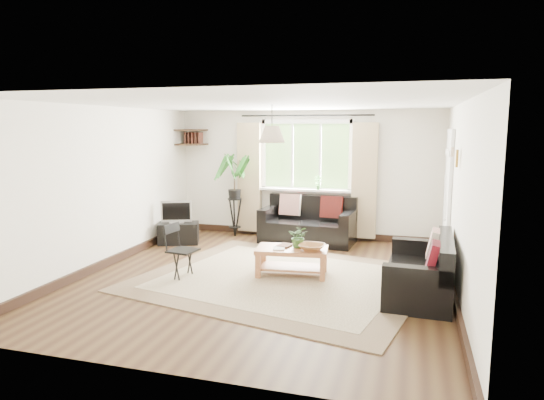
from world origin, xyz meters
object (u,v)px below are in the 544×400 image
(sofa_back, at_px, (308,221))
(folding_chair, at_px, (183,251))
(palm_stand, at_px, (235,195))
(coffee_table, at_px, (292,262))
(sofa_right, at_px, (419,267))
(tv_stand, at_px, (179,233))

(sofa_back, xyz_separation_m, folding_chair, (-1.23, -2.55, -0.02))
(sofa_back, relative_size, palm_stand, 1.05)
(coffee_table, xyz_separation_m, palm_stand, (-1.66, 2.15, 0.60))
(sofa_back, xyz_separation_m, sofa_right, (1.92, -2.38, -0.03))
(coffee_table, relative_size, folding_chair, 1.31)
(sofa_back, relative_size, sofa_right, 1.09)
(tv_stand, relative_size, folding_chair, 0.93)
(sofa_back, bearing_deg, sofa_right, -46.55)
(sofa_right, xyz_separation_m, folding_chair, (-3.15, -0.17, 0.02))
(sofa_right, relative_size, folding_chair, 2.03)
(tv_stand, bearing_deg, folding_chair, -82.34)
(folding_chair, bearing_deg, coffee_table, -62.25)
(tv_stand, bearing_deg, sofa_back, -2.66)
(palm_stand, bearing_deg, sofa_right, -36.45)
(sofa_right, bearing_deg, tv_stand, -109.23)
(coffee_table, distance_m, palm_stand, 2.78)
(sofa_back, relative_size, tv_stand, 2.37)
(sofa_back, xyz_separation_m, palm_stand, (-1.45, 0.11, 0.40))
(sofa_right, distance_m, tv_stand, 4.46)
(sofa_back, height_order, palm_stand, palm_stand)
(tv_stand, height_order, palm_stand, palm_stand)
(palm_stand, height_order, folding_chair, palm_stand)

